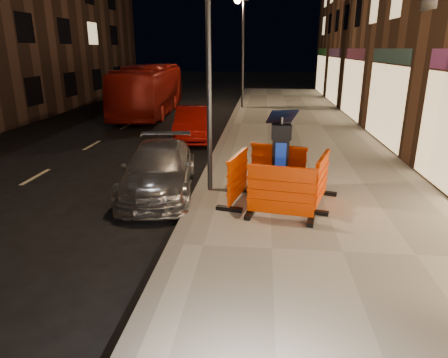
# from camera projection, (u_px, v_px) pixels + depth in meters

# --- Properties ---
(ground_plane) EXTENTS (120.00, 120.00, 0.00)m
(ground_plane) POSITION_uv_depth(u_px,v_px,m) (176.00, 251.00, 7.34)
(ground_plane) COLOR black
(ground_plane) RESTS_ON ground
(sidewalk) EXTENTS (6.00, 60.00, 0.15)m
(sidewalk) POSITION_uv_depth(u_px,v_px,m) (342.00, 255.00, 7.04)
(sidewalk) COLOR gray
(sidewalk) RESTS_ON ground
(kerb) EXTENTS (0.30, 60.00, 0.15)m
(kerb) POSITION_uv_depth(u_px,v_px,m) (175.00, 248.00, 7.32)
(kerb) COLOR slate
(kerb) RESTS_ON ground
(parking_kiosk) EXTENTS (0.79, 0.79, 2.04)m
(parking_kiosk) POSITION_uv_depth(u_px,v_px,m) (280.00, 160.00, 8.97)
(parking_kiosk) COLOR black
(parking_kiosk) RESTS_ON sidewalk
(barrier_front) EXTENTS (1.54, 0.84, 1.14)m
(barrier_front) POSITION_uv_depth(u_px,v_px,m) (281.00, 193.00, 8.21)
(barrier_front) COLOR #E93B00
(barrier_front) RESTS_ON sidewalk
(barrier_back) EXTENTS (1.57, 1.02, 1.14)m
(barrier_back) POSITION_uv_depth(u_px,v_px,m) (278.00, 167.00, 10.01)
(barrier_back) COLOR #E93B00
(barrier_back) RESTS_ON sidewalk
(barrier_kerbside) EXTENTS (0.91, 1.56, 1.14)m
(barrier_kerbside) POSITION_uv_depth(u_px,v_px,m) (238.00, 178.00, 9.19)
(barrier_kerbside) COLOR #E93B00
(barrier_kerbside) RESTS_ON sidewalk
(barrier_bldgside) EXTENTS (1.00, 1.57, 1.14)m
(barrier_bldgside) POSITION_uv_depth(u_px,v_px,m) (321.00, 180.00, 9.02)
(barrier_bldgside) COLOR #E93B00
(barrier_bldgside) RESTS_ON sidewalk
(car_silver) EXTENTS (2.27, 4.43, 1.23)m
(car_silver) POSITION_uv_depth(u_px,v_px,m) (160.00, 192.00, 10.38)
(car_silver) COLOR #ADADB2
(car_silver) RESTS_ON ground
(car_red) EXTENTS (1.80, 4.09, 1.31)m
(car_red) POSITION_uv_depth(u_px,v_px,m) (194.00, 139.00, 16.37)
(car_red) COLOR maroon
(car_red) RESTS_ON ground
(bus_doubledecker) EXTENTS (2.93, 9.83, 2.70)m
(bus_doubledecker) POSITION_uv_depth(u_px,v_px,m) (151.00, 114.00, 22.72)
(bus_doubledecker) COLOR maroon
(bus_doubledecker) RESTS_ON ground
(street_lamp_mid) EXTENTS (0.12, 0.12, 6.00)m
(street_lamp_mid) POSITION_uv_depth(u_px,v_px,m) (209.00, 67.00, 9.18)
(street_lamp_mid) COLOR #3F3F44
(street_lamp_mid) RESTS_ON sidewalk
(street_lamp_far) EXTENTS (0.12, 0.12, 6.00)m
(street_lamp_far) POSITION_uv_depth(u_px,v_px,m) (243.00, 56.00, 23.36)
(street_lamp_far) COLOR #3F3F44
(street_lamp_far) RESTS_ON sidewalk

